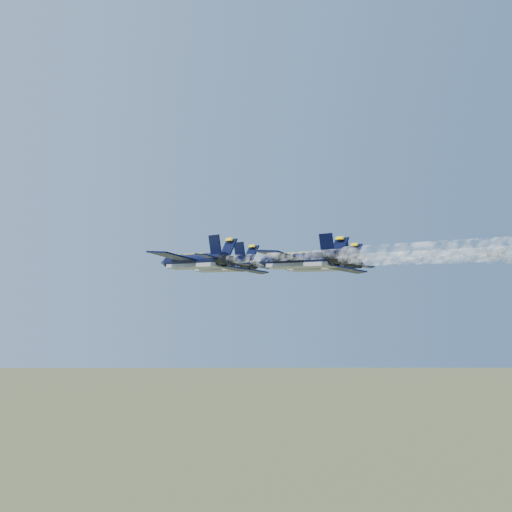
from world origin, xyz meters
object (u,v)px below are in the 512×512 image
jet_lead (220,265)px  jet_right (317,264)px  jet_slot (299,261)px  jet_left (194,261)px

jet_lead → jet_right: (10.81, -10.09, 0.00)m
jet_slot → jet_right: bearing=41.2°
jet_left → jet_lead: bearing=44.5°
jet_left → jet_right: bearing=-3.1°
jet_right → jet_slot: same height
jet_left → jet_slot: (10.82, -8.94, 0.00)m
jet_right → jet_left: bearing=176.9°
jet_lead → jet_right: bearing=-47.0°
jet_lead → jet_right: size_ratio=1.00×
jet_lead → jet_slot: same height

